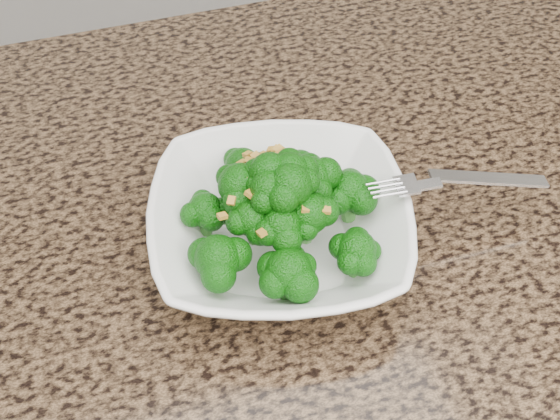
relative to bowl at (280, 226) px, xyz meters
name	(u,v)px	position (x,y,z in m)	size (l,w,h in m)	color
granite_counter	(225,384)	(-0.08, -0.11, -0.04)	(1.64, 1.04, 0.03)	brown
bowl	(280,226)	(0.00, 0.00, 0.00)	(0.23, 0.23, 0.06)	white
broccoli_pile	(280,176)	(0.00, 0.00, 0.06)	(0.20, 0.20, 0.07)	#0F5D0A
garlic_topping	(280,142)	(0.00, 0.00, 0.10)	(0.12, 0.12, 0.01)	gold
fork	(432,184)	(0.13, -0.02, 0.03)	(0.19, 0.03, 0.01)	silver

